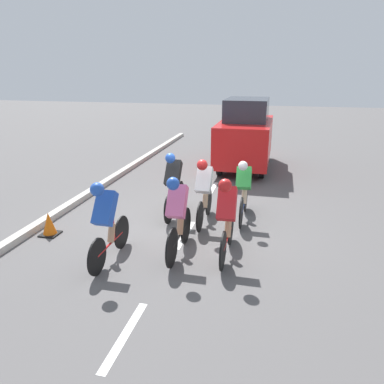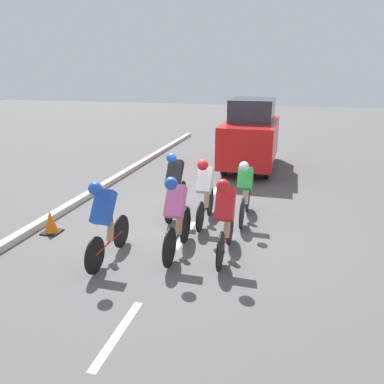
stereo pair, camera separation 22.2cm
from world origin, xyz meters
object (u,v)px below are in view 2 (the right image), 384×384
(cyclist_blue, at_px, (105,218))
(cyclist_red, at_px, (225,216))
(cyclist_green, at_px, (245,190))
(support_car, at_px, (251,135))
(traffic_cone, at_px, (51,222))
(cyclist_white, at_px, (205,190))
(cyclist_pink, at_px, (176,214))
(cyclist_black, at_px, (175,183))

(cyclist_blue, height_order, cyclist_red, cyclist_red)
(cyclist_blue, height_order, cyclist_green, cyclist_blue)
(cyclist_blue, height_order, support_car, support_car)
(cyclist_green, bearing_deg, support_car, -84.79)
(support_car, distance_m, traffic_cone, 7.48)
(cyclist_blue, bearing_deg, support_car, -102.75)
(cyclist_blue, relative_size, cyclist_white, 1.01)
(cyclist_pink, height_order, cyclist_black, cyclist_pink)
(cyclist_green, xyz_separation_m, traffic_cone, (3.83, 1.72, -0.50))
(cyclist_pink, relative_size, cyclist_white, 1.03)
(cyclist_pink, xyz_separation_m, cyclist_blue, (1.13, 0.54, 0.01))
(cyclist_blue, height_order, cyclist_black, cyclist_black)
(cyclist_pink, relative_size, traffic_cone, 3.49)
(cyclist_blue, bearing_deg, traffic_cone, -25.14)
(cyclist_black, distance_m, traffic_cone, 2.80)
(cyclist_white, xyz_separation_m, cyclist_black, (0.76, -0.27, 0.01))
(cyclist_red, xyz_separation_m, cyclist_white, (0.70, -1.45, -0.02))
(cyclist_black, bearing_deg, support_car, -102.74)
(cyclist_green, bearing_deg, cyclist_black, 5.65)
(cyclist_green, xyz_separation_m, support_car, (0.44, -4.88, 0.42))
(traffic_cone, bearing_deg, support_car, -117.16)
(cyclist_green, distance_m, support_car, 4.91)
(cyclist_white, bearing_deg, cyclist_blue, 58.19)
(cyclist_blue, distance_m, cyclist_white, 2.47)
(cyclist_red, height_order, cyclist_white, cyclist_red)
(cyclist_white, relative_size, cyclist_black, 1.00)
(cyclist_red, height_order, cyclist_black, same)
(cyclist_red, bearing_deg, cyclist_white, -64.09)
(cyclist_white, xyz_separation_m, support_car, (-0.37, -5.30, 0.36))
(cyclist_white, bearing_deg, cyclist_black, -19.59)
(cyclist_white, distance_m, support_car, 5.33)
(cyclist_red, relative_size, cyclist_green, 0.98)
(cyclist_white, bearing_deg, cyclist_pink, 83.89)
(cyclist_pink, distance_m, cyclist_red, 0.88)
(cyclist_black, bearing_deg, cyclist_blue, 77.24)
(cyclist_green, bearing_deg, cyclist_pink, 63.66)
(cyclist_red, bearing_deg, support_car, -87.20)
(cyclist_blue, bearing_deg, cyclist_red, -162.10)
(cyclist_red, distance_m, support_car, 6.77)
(cyclist_red, distance_m, cyclist_green, 1.88)
(cyclist_blue, distance_m, cyclist_red, 2.11)
(cyclist_blue, bearing_deg, cyclist_white, -121.81)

